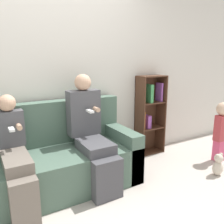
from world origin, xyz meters
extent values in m
plane|color=#BCB2A8|center=(0.00, 0.00, 0.00)|extent=(14.00, 14.00, 0.00)
cube|color=silver|center=(0.00, 0.93, 1.27)|extent=(10.00, 0.06, 2.55)
cube|color=#4C6656|center=(-0.13, 0.37, 0.22)|extent=(1.94, 0.63, 0.44)
cube|color=#4C6656|center=(-0.13, 0.77, 0.48)|extent=(1.94, 0.17, 0.96)
cube|color=#4C6656|center=(0.75, 0.37, 0.30)|extent=(0.18, 0.63, 0.60)
cube|color=#47474C|center=(0.31, 0.00, 0.22)|extent=(0.32, 0.12, 0.44)
cube|color=#47474C|center=(0.31, 0.28, 0.50)|extent=(0.32, 0.44, 0.11)
cube|color=#4C4C51|center=(0.31, 0.58, 0.82)|extent=(0.38, 0.17, 0.53)
sphere|color=tan|center=(0.31, 0.58, 1.18)|extent=(0.19, 0.19, 0.19)
cylinder|color=tan|center=(0.41, 0.45, 0.87)|extent=(0.05, 0.10, 0.05)
cube|color=white|center=(0.31, 0.40, 0.87)|extent=(0.05, 0.12, 0.02)
cube|color=#70665B|center=(-0.51, 0.00, 0.22)|extent=(0.24, 0.12, 0.44)
cube|color=#70665B|center=(-0.51, 0.30, 0.50)|extent=(0.24, 0.48, 0.11)
cube|color=#4C4C51|center=(-0.51, 0.60, 0.74)|extent=(0.29, 0.13, 0.38)
sphere|color=tan|center=(-0.51, 0.60, 1.01)|extent=(0.17, 0.17, 0.17)
cylinder|color=tan|center=(-0.44, 0.49, 0.78)|extent=(0.05, 0.10, 0.05)
cube|color=white|center=(-0.51, 0.44, 0.78)|extent=(0.05, 0.12, 0.02)
cube|color=#DB4C75|center=(2.18, 0.04, 0.15)|extent=(0.15, 0.12, 0.30)
cube|color=#B73D42|center=(2.18, 0.04, 0.49)|extent=(0.19, 0.12, 0.37)
sphere|color=beige|center=(2.18, 0.04, 0.76)|extent=(0.19, 0.19, 0.19)
cube|color=#4C2D1E|center=(1.28, 0.77, 0.60)|extent=(0.02, 0.24, 1.20)
cube|color=#4C2D1E|center=(1.69, 0.77, 0.60)|extent=(0.02, 0.24, 1.20)
cube|color=#4C2D1E|center=(1.49, 0.88, 0.60)|extent=(0.43, 0.02, 1.20)
cube|color=#4C2D1E|center=(1.49, 0.77, 0.01)|extent=(0.39, 0.21, 0.02)
cube|color=#4C2D1E|center=(1.49, 0.77, 0.40)|extent=(0.39, 0.21, 0.02)
cube|color=#4C2D1E|center=(1.49, 0.77, 0.80)|extent=(0.39, 0.21, 0.02)
cube|color=#4C2D1E|center=(1.49, 0.77, 1.19)|extent=(0.39, 0.21, 0.02)
cube|color=#429956|center=(1.44, 0.77, 0.94)|extent=(0.05, 0.17, 0.27)
cube|color=orange|center=(1.32, 0.77, 0.55)|extent=(0.04, 0.13, 0.27)
cube|color=#934CA3|center=(1.64, 0.77, 0.95)|extent=(0.03, 0.14, 0.28)
cube|color=#934CA3|center=(1.43, 0.77, 0.51)|extent=(0.07, 0.12, 0.19)
ellipsoid|color=beige|center=(1.77, -0.25, 0.09)|extent=(0.15, 0.12, 0.18)
sphere|color=beige|center=(1.77, -0.25, 0.23)|extent=(0.11, 0.11, 0.11)
sphere|color=beige|center=(1.73, -0.25, 0.27)|extent=(0.04, 0.04, 0.04)
sphere|color=beige|center=(1.81, -0.25, 0.27)|extent=(0.04, 0.04, 0.04)
camera|label=1|loc=(-0.77, -1.96, 1.47)|focal=38.00mm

